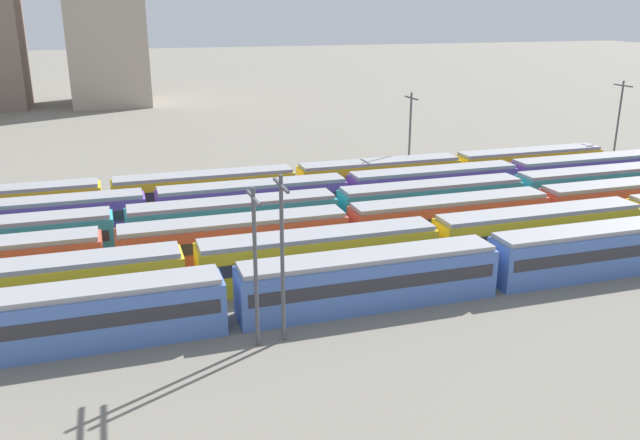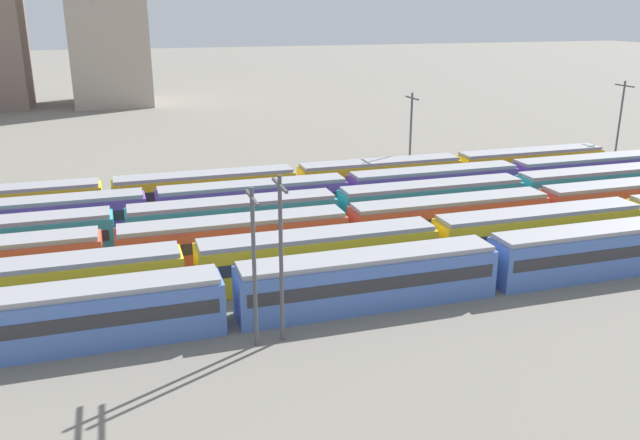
# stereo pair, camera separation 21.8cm
# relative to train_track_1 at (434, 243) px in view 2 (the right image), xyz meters

# --- Properties ---
(ground_plane) EXTENTS (600.00, 600.00, 0.00)m
(ground_plane) POSITION_rel_train_track_1_xyz_m (-21.03, 7.80, -1.90)
(ground_plane) COLOR slate
(train_track_1) EXTENTS (74.70, 3.06, 3.75)m
(train_track_1) POSITION_rel_train_track_1_xyz_m (0.00, 0.00, 0.00)
(train_track_1) COLOR yellow
(train_track_1) RESTS_ON ground_plane
(train_track_2) EXTENTS (112.50, 3.06, 3.75)m
(train_track_2) POSITION_rel_train_track_1_xyz_m (13.58, 5.20, 0.00)
(train_track_2) COLOR #BC4C38
(train_track_2) RESTS_ON ground_plane
(train_track_3) EXTENTS (112.50, 3.06, 3.75)m
(train_track_3) POSITION_rel_train_track_1_xyz_m (14.45, 10.40, 0.00)
(train_track_3) COLOR teal
(train_track_3) RESTS_ON ground_plane
(train_track_4) EXTENTS (93.60, 3.06, 3.75)m
(train_track_4) POSITION_rel_train_track_1_xyz_m (7.85, 15.60, 0.00)
(train_track_4) COLOR #6B429E
(train_track_4) RESTS_ON ground_plane
(train_track_5) EXTENTS (74.70, 3.06, 3.75)m
(train_track_5) POSITION_rel_train_track_1_xyz_m (-5.40, 20.80, 0.00)
(train_track_5) COLOR yellow
(train_track_5) RESTS_ON ground_plane
(catenary_pole_0) EXTENTS (0.24, 3.20, 9.84)m
(catenary_pole_0) POSITION_rel_train_track_1_xyz_m (-15.98, -8.39, 3.56)
(catenary_pole_0) COLOR #4C4C51
(catenary_pole_0) RESTS_ON ground_plane
(catenary_pole_1) EXTENTS (0.24, 3.20, 10.45)m
(catenary_pole_1) POSITION_rel_train_track_1_xyz_m (8.84, 23.72, 3.88)
(catenary_pole_1) COLOR #4C4C51
(catenary_pole_1) RESTS_ON ground_plane
(catenary_pole_2) EXTENTS (0.24, 3.20, 10.39)m
(catenary_pole_2) POSITION_rel_train_track_1_xyz_m (-14.32, -8.22, 3.84)
(catenary_pole_2) COLOR #4C4C51
(catenary_pole_2) RESTS_ON ground_plane
(catenary_pole_3) EXTENTS (0.24, 3.20, 10.84)m
(catenary_pole_3) POSITION_rel_train_track_1_xyz_m (37.60, 23.79, 4.07)
(catenary_pole_3) COLOR #4C4C51
(catenary_pole_3) RESTS_ON ground_plane
(distant_building_2) EXTENTS (15.35, 20.04, 29.88)m
(distant_building_2) POSITION_rel_train_track_1_xyz_m (-22.57, 104.64, 13.04)
(distant_building_2) COLOR #A89989
(distant_building_2) RESTS_ON ground_plane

